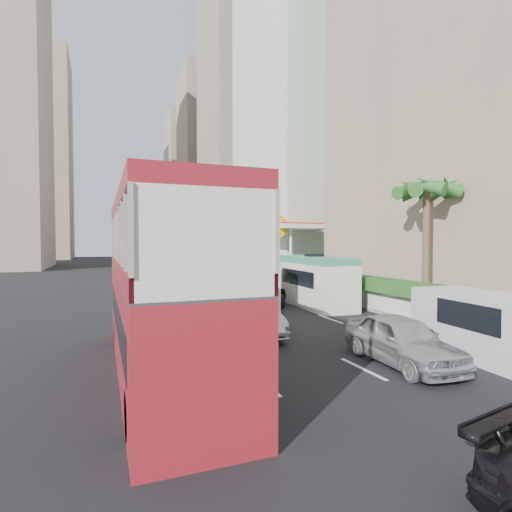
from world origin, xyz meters
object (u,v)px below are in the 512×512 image
car_silver_lane_a (254,334)px  minibus_near (250,280)px  panel_van_far (247,273)px  palm_tree (426,250)px  shell_station (296,253)px  car_silver_lane_b (401,364)px  minibus_far (314,281)px  double_decker_bus (162,285)px  van_asset (228,292)px  panel_van_near (493,327)px

car_silver_lane_a → minibus_near: 8.08m
panel_van_far → palm_tree: bearing=-90.9°
palm_tree → shell_station: (2.20, 19.00, -0.63)m
car_silver_lane_b → minibus_far: minibus_far is taller
palm_tree → minibus_far: bearing=126.6°
car_silver_lane_a → car_silver_lane_b: (2.83, -5.45, 0.00)m
double_decker_bus → van_asset: (7.19, 16.86, -2.53)m
shell_station → panel_van_near: bearing=-103.0°
shell_station → palm_tree: bearing=-96.6°
double_decker_bus → shell_station: shell_station is taller
panel_van_near → palm_tree: bearing=65.6°
car_silver_lane_a → minibus_far: minibus_far is taller
panel_van_far → car_silver_lane_a: bearing=-120.9°
palm_tree → shell_station: bearing=83.4°
van_asset → panel_van_far: bearing=50.0°
minibus_near → car_silver_lane_a: bearing=-98.7°
van_asset → palm_tree: 14.85m
double_decker_bus → panel_van_near: double_decker_bus is taller
car_silver_lane_a → minibus_near: minibus_near is taller
minibus_far → panel_van_near: (-0.08, -11.69, -0.42)m
car_silver_lane_a → minibus_near: bearing=76.8°
double_decker_bus → panel_van_far: bearing=64.2°
minibus_far → shell_station: 15.28m
car_silver_lane_b → panel_van_near: size_ratio=0.85×
minibus_near → shell_station: (9.20, 12.08, 1.29)m
minibus_near → van_asset: bearing=96.8°
car_silver_lane_b → double_decker_bus: bearing=167.7°
double_decker_bus → minibus_far: size_ratio=1.66×
car_silver_lane_b → van_asset: size_ratio=0.89×
panel_van_near → palm_tree: palm_tree is taller
car_silver_lane_a → shell_station: size_ratio=0.56×
minibus_far → palm_tree: bearing=-50.3°
car_silver_lane_b → minibus_near: (-0.21, 12.95, 1.46)m
double_decker_bus → van_asset: double_decker_bus is taller
car_silver_lane_b → panel_van_far: (3.39, 23.57, 1.08)m
double_decker_bus → panel_van_near: bearing=-15.3°
van_asset → panel_van_near: (2.84, -19.59, 1.05)m
car_silver_lane_b → panel_van_near: panel_van_near is taller
car_silver_lane_b → shell_station: 26.74m
double_decker_bus → minibus_near: size_ratio=1.67×
car_silver_lane_b → van_asset: bearing=93.3°
van_asset → panel_van_near: 19.83m
minibus_near → palm_tree: size_ratio=1.03×
car_silver_lane_a → shell_station: bearing=64.9°
minibus_near → panel_van_near: size_ratio=1.25×
panel_van_far → van_asset: bearing=-136.3°
car_silver_lane_b → minibus_far: (3.11, 10.99, 1.47)m
palm_tree → double_decker_bus: bearing=-163.8°
double_decker_bus → panel_van_far: double_decker_bus is taller
double_decker_bus → minibus_far: (10.12, 8.95, -1.06)m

